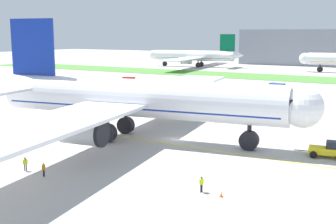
# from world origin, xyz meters

# --- Properties ---
(ground_plane) EXTENTS (600.00, 600.00, 0.00)m
(ground_plane) POSITION_xyz_m (0.00, 0.00, 0.00)
(ground_plane) COLOR #ADAAA5
(ground_plane) RESTS_ON ground
(apron_taxi_line) EXTENTS (280.00, 0.36, 0.01)m
(apron_taxi_line) POSITION_xyz_m (0.00, -2.88, 0.00)
(apron_taxi_line) COLOR yellow
(apron_taxi_line) RESTS_ON ground
(grass_median_strip) EXTENTS (320.00, 24.00, 0.10)m
(grass_median_strip) POSITION_xyz_m (0.00, 101.43, 0.05)
(grass_median_strip) COLOR #4C8438
(grass_median_strip) RESTS_ON ground
(airliner_foreground) EXTENTS (53.45, 85.18, 18.03)m
(airliner_foreground) POSITION_xyz_m (-5.75, -3.02, 6.12)
(airliner_foreground) COLOR white
(airliner_foreground) RESTS_ON ground
(pushback_tug) EXTENTS (6.33, 2.97, 2.18)m
(pushback_tug) POSITION_xyz_m (21.48, 1.58, 1.00)
(pushback_tug) COLOR yellow
(pushback_tug) RESTS_ON ground
(ground_crew_wingwalker_port) EXTENTS (0.38, 0.53, 1.60)m
(ground_crew_wingwalker_port) POSITION_xyz_m (-3.91, -22.67, 0.97)
(ground_crew_wingwalker_port) COLOR black
(ground_crew_wingwalker_port) RESTS_ON ground
(ground_crew_marshaller_front) EXTENTS (0.32, 0.56, 1.63)m
(ground_crew_marshaller_front) POSITION_xyz_m (13.26, -18.00, 0.99)
(ground_crew_marshaller_front) COLOR black
(ground_crew_marshaller_front) RESTS_ON ground
(ground_crew_wingwalker_starboard) EXTENTS (0.37, 0.55, 1.63)m
(ground_crew_wingwalker_starboard) POSITION_xyz_m (-7.27, -22.30, 0.99)
(ground_crew_wingwalker_starboard) COLOR black
(ground_crew_wingwalker_starboard) RESTS_ON ground
(traffic_cone_starboard_wing) EXTENTS (0.36, 0.36, 0.58)m
(traffic_cone_starboard_wing) POSITION_xyz_m (15.51, -18.18, 0.28)
(traffic_cone_starboard_wing) COLOR #F2590C
(traffic_cone_starboard_wing) RESTS_ON ground
(service_truck_baggage_loader) EXTENTS (4.97, 3.37, 3.06)m
(service_truck_baggage_loader) POSITION_xyz_m (-44.65, 49.91, 1.62)
(service_truck_baggage_loader) COLOR #B21E19
(service_truck_baggage_loader) RESTS_ON ground
(service_truck_fuel_bowser) EXTENTS (5.39, 3.32, 3.13)m
(service_truck_fuel_bowser) POSITION_xyz_m (-2.48, 55.62, 1.66)
(service_truck_fuel_bowser) COLOR #33478C
(service_truck_fuel_bowser) RESTS_ON ground
(parked_airliner_far_left) EXTENTS (47.80, 76.48, 15.64)m
(parked_airliner_far_left) POSITION_xyz_m (-66.65, 133.68, 5.31)
(parked_airliner_far_left) COLOR white
(parked_airliner_far_left) RESTS_ON ground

